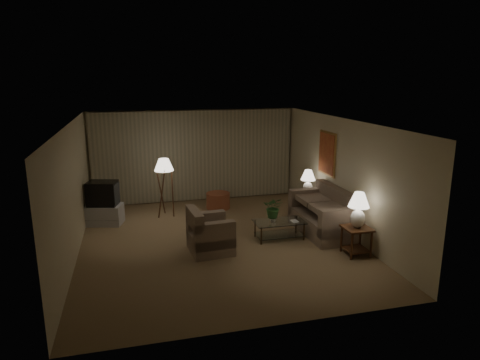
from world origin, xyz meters
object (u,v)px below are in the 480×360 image
object	(u,v)px
armchair	(210,235)
tv_cabinet	(104,214)
side_table_far	(307,202)
table_lamp_far	(308,180)
side_table_near	(357,236)
crt_tv	(103,193)
sofa	(322,216)
table_lamp_near	(359,207)
vase	(273,219)
ottoman	(218,201)
floor_lamp	(165,186)
coffee_table	(279,227)

from	to	relation	value
armchair	tv_cabinet	size ratio (longest dim) A/B	1.05
side_table_far	table_lamp_far	distance (m)	0.59
side_table_near	crt_tv	world-z (taller)	crt_tv
sofa	side_table_near	bearing A→B (deg)	5.02
table_lamp_near	vase	distance (m)	1.96
sofa	ottoman	distance (m)	3.23
side_table_far	vase	distance (m)	1.95
tv_cabinet	ottoman	world-z (taller)	tv_cabinet
armchair	crt_tv	bearing A→B (deg)	38.98
table_lamp_near	floor_lamp	size ratio (longest dim) A/B	0.48
armchair	table_lamp_near	bearing A→B (deg)	-112.30
armchair	side_table_far	bearing A→B (deg)	-64.89
armchair	floor_lamp	xyz separation A→B (m)	(-0.73, 2.63, 0.44)
side_table_near	tv_cabinet	size ratio (longest dim) A/B	0.60
ottoman	vase	distance (m)	2.74
coffee_table	tv_cabinet	bearing A→B (deg)	152.78
crt_tv	ottoman	distance (m)	3.16
side_table_near	tv_cabinet	bearing A→B (deg)	147.76
ottoman	vase	bearing A→B (deg)	-74.01
sofa	vase	bearing A→B (deg)	-86.76
side_table_far	crt_tv	world-z (taller)	crt_tv
sofa	floor_lamp	distance (m)	4.15
floor_lamp	vase	size ratio (longest dim) A/B	11.07
table_lamp_near	coffee_table	world-z (taller)	table_lamp_near
ottoman	vase	world-z (taller)	vase
coffee_table	crt_tv	world-z (taller)	crt_tv
armchair	ottoman	size ratio (longest dim) A/B	1.58
ottoman	floor_lamp	bearing A→B (deg)	-167.51
armchair	table_lamp_far	xyz separation A→B (m)	(2.92, 1.69, 0.61)
side_table_near	coffee_table	bearing A→B (deg)	135.07
side_table_far	ottoman	size ratio (longest dim) A/B	0.91
table_lamp_near	ottoman	bearing A→B (deg)	119.09
sofa	vase	size ratio (longest dim) A/B	13.97
crt_tv	tv_cabinet	bearing A→B (deg)	0.00
coffee_table	vase	xyz separation A→B (m)	(-0.15, 0.00, 0.21)
tv_cabinet	ottoman	distance (m)	3.10
floor_lamp	vase	xyz separation A→B (m)	(2.25, -2.29, -0.33)
table_lamp_far	tv_cabinet	distance (m)	5.30
sofa	table_lamp_far	world-z (taller)	table_lamp_far
table_lamp_near	vase	world-z (taller)	table_lamp_near
table_lamp_far	crt_tv	distance (m)	5.25
table_lamp_far	tv_cabinet	world-z (taller)	table_lamp_far
crt_tv	ottoman	world-z (taller)	crt_tv
ottoman	crt_tv	bearing A→B (deg)	-169.00
table_lamp_far	coffee_table	world-z (taller)	table_lamp_far
floor_lamp	sofa	bearing A→B (deg)	-32.07
side_table_near	side_table_far	distance (m)	2.60
table_lamp_near	table_lamp_far	bearing A→B (deg)	90.00
table_lamp_near	crt_tv	xyz separation A→B (m)	(-5.20, 3.28, -0.24)
tv_cabinet	crt_tv	xyz separation A→B (m)	(0.00, 0.00, 0.55)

